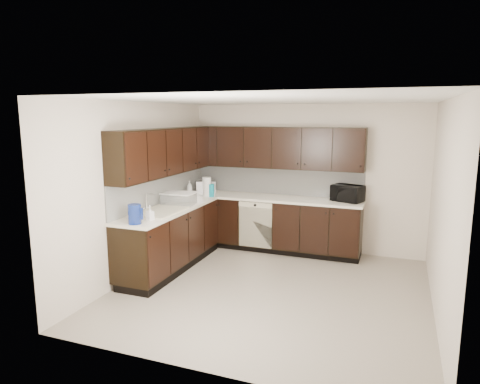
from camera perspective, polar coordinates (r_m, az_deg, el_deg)
name	(u,v)px	position (r m, az deg, el deg)	size (l,w,h in m)	color
floor	(271,290)	(5.89, 4.16, -12.93)	(4.00, 4.00, 0.00)	gray
ceiling	(274,100)	(5.43, 4.51, 12.14)	(4.00, 4.00, 0.00)	white
wall_back	(305,178)	(7.44, 8.68, 1.86)	(4.00, 0.02, 2.50)	beige
wall_left	(140,190)	(6.37, -13.20, 0.32)	(0.02, 4.00, 2.50)	beige
wall_right	(443,211)	(5.34, 25.42, -2.29)	(0.02, 4.00, 2.50)	beige
wall_front	(206,241)	(3.70, -4.49, -6.51)	(4.00, 0.02, 2.50)	beige
lower_cabinets	(232,232)	(7.06, -1.09, -5.41)	(3.00, 2.80, 0.90)	black
countertop	(232,202)	(6.94, -1.13, -1.39)	(3.03, 2.83, 0.04)	silver
backsplash	(225,184)	(7.16, -2.07, 1.09)	(3.00, 2.80, 0.48)	#B7B7B3
upper_cabinets	(228,149)	(6.94, -1.59, 5.71)	(3.00, 2.80, 0.70)	black
dishwasher	(255,222)	(7.20, 2.06, -4.02)	(0.58, 0.04, 0.78)	beige
sink	(159,216)	(6.26, -10.69, -3.20)	(0.54, 0.82, 0.42)	beige
microwave	(347,193)	(7.10, 14.13, -0.18)	(0.48, 0.32, 0.26)	black
soap_bottle_a	(150,213)	(5.79, -11.91, -2.82)	(0.08, 0.08, 0.18)	gray
soap_bottle_b	(190,188)	(7.42, -6.73, 0.49)	(0.10, 0.10, 0.26)	gray
toaster_oven	(206,187)	(7.72, -4.53, 0.72)	(0.34, 0.25, 0.21)	#B8B8BB
storage_bin	(179,199)	(6.71, -8.14, -0.90)	(0.47, 0.35, 0.19)	silver
blue_pitcher	(135,214)	(5.63, -13.88, -2.89)	(0.17, 0.17, 0.25)	navy
teal_tumbler	(211,190)	(7.32, -3.86, 0.22)	(0.10, 0.10, 0.22)	#0D7E97
paper_towel_roll	(207,187)	(7.34, -4.44, 0.70)	(0.15, 0.15, 0.33)	silver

